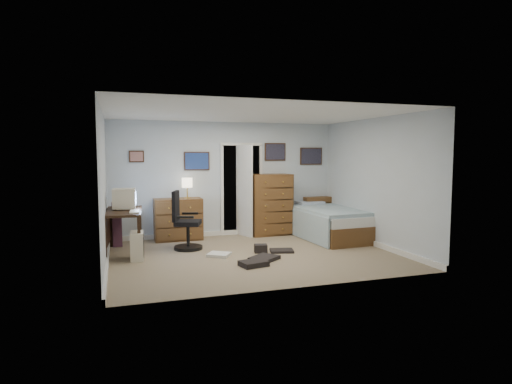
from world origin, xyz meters
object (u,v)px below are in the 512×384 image
Objects in this scene: low_dresser at (178,219)px; office_chair at (185,227)px; computer_desk at (118,220)px; tall_dresser at (270,204)px; bed at (327,222)px.

office_chair is at bearing -90.57° from low_dresser.
office_chair is (1.19, -0.01, -0.18)m from computer_desk.
office_chair is at bearing 3.15° from computer_desk.
low_dresser is at bearing 41.79° from computer_desk.
low_dresser is at bearing 175.31° from tall_dresser.
bed is (3.09, 0.19, -0.10)m from office_chair.
tall_dresser reaches higher than bed.
tall_dresser reaches higher than low_dresser.
office_chair is at bearing -159.60° from tall_dresser.
tall_dresser is at bearing -0.96° from low_dresser.
low_dresser reaches higher than bed.
computer_desk is 1.27× the size of office_chair.
tall_dresser is 0.61× the size of bed.
office_chair reaches higher than low_dresser.
office_chair is at bearing -179.67° from bed.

